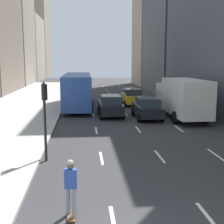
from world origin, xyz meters
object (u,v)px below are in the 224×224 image
object	(u,v)px
taxi_second	(132,97)
sedan_black_near	(147,108)
city_bus	(77,89)
traffic_light_pole	(45,109)
skateboarder	(71,186)
sedan_silver_behind	(111,106)
box_truck	(182,97)

from	to	relation	value
taxi_second	sedan_black_near	bearing A→B (deg)	-90.00
city_bus	traffic_light_pole	world-z (taller)	traffic_light_pole
city_bus	skateboarder	size ratio (longest dim) A/B	6.65
skateboarder	sedan_silver_behind	bearing A→B (deg)	81.18
traffic_light_pole	city_bus	bearing A→B (deg)	86.08
taxi_second	box_truck	distance (m)	8.22
city_bus	skateboarder	distance (m)	22.10
taxi_second	city_bus	bearing A→B (deg)	-168.99
sedan_silver_behind	box_truck	distance (m)	5.80
taxi_second	sedan_black_near	size ratio (longest dim) A/B	0.96
city_bus	skateboarder	bearing A→B (deg)	-89.45
sedan_silver_behind	skateboarder	world-z (taller)	sedan_silver_behind
skateboarder	taxi_second	bearing A→B (deg)	76.88
sedan_silver_behind	traffic_light_pole	size ratio (longest dim) A/B	1.23
taxi_second	sedan_silver_behind	world-z (taller)	taxi_second
sedan_black_near	city_bus	xyz separation A→B (m)	(-5.61, 6.66, 0.91)
traffic_light_pole	sedan_silver_behind	bearing A→B (deg)	70.70
sedan_silver_behind	box_truck	world-z (taller)	box_truck
sedan_black_near	sedan_silver_behind	world-z (taller)	sedan_silver_behind
taxi_second	sedan_silver_behind	bearing A→B (deg)	-113.56
box_truck	sedan_silver_behind	bearing A→B (deg)	167.27
skateboarder	traffic_light_pole	xyz separation A→B (m)	(-1.35, 5.47, 1.45)
taxi_second	traffic_light_pole	distance (m)	19.01
city_bus	box_truck	size ratio (longest dim) A/B	1.38
city_bus	traffic_light_pole	distance (m)	16.66
taxi_second	sedan_silver_behind	distance (m)	7.01
sedan_black_near	skateboarder	xyz separation A→B (m)	(-5.40, -15.42, 0.09)
sedan_silver_behind	traffic_light_pole	world-z (taller)	traffic_light_pole
sedan_silver_behind	traffic_light_pole	distance (m)	12.05
sedan_black_near	city_bus	world-z (taller)	city_bus
box_truck	traffic_light_pole	distance (m)	13.85
traffic_light_pole	skateboarder	bearing A→B (deg)	-76.13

